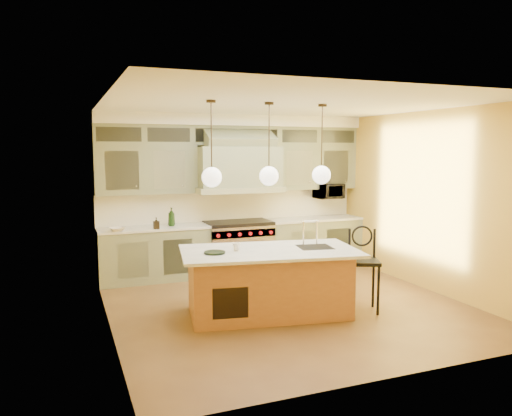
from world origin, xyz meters
name	(u,v)px	position (x,y,z in m)	size (l,w,h in m)	color
floor	(287,305)	(0.00, 0.00, 0.00)	(5.00, 5.00, 0.00)	brown
ceiling	(289,105)	(0.00, 0.00, 2.90)	(5.00, 5.00, 0.00)	white
wall_back	(232,193)	(0.00, 2.50, 1.45)	(5.00, 5.00, 0.00)	gold
wall_front	(397,235)	(0.00, -2.50, 1.45)	(5.00, 5.00, 0.00)	gold
wall_left	(107,216)	(-2.50, 0.00, 1.45)	(5.00, 5.00, 0.00)	gold
wall_right	(428,201)	(2.50, 0.00, 1.45)	(5.00, 5.00, 0.00)	gold
back_cabinetry	(236,195)	(0.00, 2.23, 1.43)	(5.00, 0.77, 2.90)	gray
range	(238,247)	(0.00, 2.14, 0.49)	(1.20, 0.74, 0.96)	silver
kitchen_island	(269,281)	(-0.40, -0.25, 0.47)	(2.57, 1.65, 1.35)	#995D36
counter_stool	(363,263)	(0.91, -0.57, 0.68)	(0.55, 0.55, 1.20)	black
microwave	(329,191)	(1.95, 2.25, 1.45)	(0.54, 0.37, 0.30)	black
oil_bottle_a	(171,217)	(-1.24, 2.15, 1.10)	(0.12, 0.13, 0.32)	black
oil_bottle_b	(156,223)	(-1.54, 1.92, 1.04)	(0.09, 0.09, 0.19)	black
fruit_bowl	(117,229)	(-2.18, 1.92, 0.97)	(0.25, 0.25, 0.06)	white
cup	(237,247)	(-0.85, -0.20, 0.97)	(0.11, 0.11, 0.11)	white
pendant_left	(212,175)	(-1.20, -0.25, 1.95)	(0.26, 0.26, 1.11)	#2D2319
pendant_center	(269,174)	(-0.40, -0.25, 1.95)	(0.26, 0.26, 1.11)	#2D2319
pendant_right	(321,173)	(0.40, -0.25, 1.95)	(0.26, 0.26, 1.11)	#2D2319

